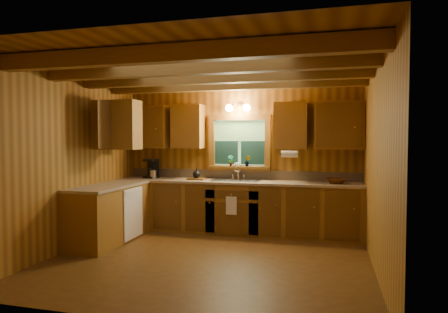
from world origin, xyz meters
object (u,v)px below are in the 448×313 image
cutting_board (196,179)px  wicker_basket (336,181)px  sink (236,183)px  coffee_maker (152,168)px

cutting_board → wicker_basket: size_ratio=0.91×
sink → coffee_maker: coffee_maker is taller
cutting_board → wicker_basket: bearing=0.0°
sink → coffee_maker: size_ratio=2.33×
coffee_maker → wicker_basket: size_ratio=1.06×
sink → wicker_basket: size_ratio=2.46×
sink → cutting_board: sink is taller
coffee_maker → cutting_board: 0.92m
cutting_board → wicker_basket: (2.37, 0.00, 0.03)m
sink → coffee_maker: bearing=177.4°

